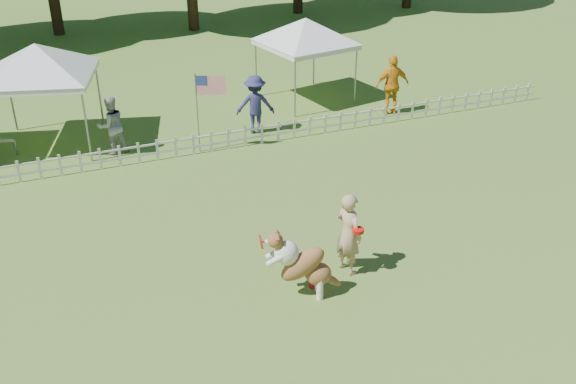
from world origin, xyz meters
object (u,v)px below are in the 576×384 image
object	(u,v)px
handler	(349,234)
spectator_a	(111,125)
canopy_tent_left	(44,97)
dog	(304,264)
spectator_b	(255,104)
flag_pole	(198,114)
spectator_c	(392,85)
canopy_tent_right	(305,61)
frisbee_on_turf	(315,285)

from	to	relation	value
handler	spectator_a	world-z (taller)	handler
handler	canopy_tent_left	world-z (taller)	canopy_tent_left
dog	spectator_b	distance (m)	8.14
canopy_tent_left	spectator_b	xyz separation A→B (m)	(5.69, -1.32, -0.56)
dog	spectator_a	size ratio (longest dim) A/B	0.86
flag_pole	spectator_b	xyz separation A→B (m)	(1.93, 0.75, -0.25)
spectator_c	dog	bearing A→B (deg)	57.55
canopy_tent_right	flag_pole	distance (m)	5.29
handler	canopy_tent_left	bearing A→B (deg)	13.57
handler	canopy_tent_left	xyz separation A→B (m)	(-4.91, 8.80, 0.57)
handler	frisbee_on_turf	world-z (taller)	handler
flag_pole	frisbee_on_turf	bearing A→B (deg)	-63.31
flag_pole	spectator_a	size ratio (longest dim) A/B	1.37
handler	spectator_c	bearing A→B (deg)	-51.43
canopy_tent_left	canopy_tent_right	bearing A→B (deg)	20.66
flag_pole	spectator_a	world-z (taller)	flag_pole
spectator_a	spectator_b	distance (m)	4.14
handler	canopy_tent_right	bearing A→B (deg)	-34.59
spectator_a	spectator_c	size ratio (longest dim) A/B	0.86
flag_pole	spectator_b	bearing A→B (deg)	45.02
dog	spectator_c	distance (m)	10.08
dog	canopy_tent_right	world-z (taller)	canopy_tent_right
canopy_tent_left	spectator_a	bearing A→B (deg)	-23.37
dog	frisbee_on_turf	distance (m)	0.79
spectator_b	canopy_tent_left	bearing A→B (deg)	3.46
flag_pole	spectator_c	world-z (taller)	flag_pole
canopy_tent_right	flag_pole	size ratio (longest dim) A/B	1.20
spectator_a	spectator_b	xyz separation A→B (m)	(4.14, -0.08, 0.06)
handler	flag_pole	bearing A→B (deg)	-5.95
handler	spectator_a	size ratio (longest dim) A/B	1.05
frisbee_on_turf	dog	bearing A→B (deg)	-150.31
handler	frisbee_on_turf	distance (m)	1.19
frisbee_on_turf	spectator_b	distance (m)	7.93
dog	spectator_c	bearing A→B (deg)	68.20
handler	spectator_a	bearing A→B (deg)	8.33
canopy_tent_left	spectator_c	bearing A→B (deg)	7.03
dog	spectator_c	xyz separation A→B (m)	(6.43, 7.76, 0.24)
dog	flag_pole	xyz separation A→B (m)	(-0.01, 7.16, 0.41)
spectator_c	canopy_tent_right	bearing A→B (deg)	-41.19
dog	flag_pole	bearing A→B (deg)	107.95
canopy_tent_left	dog	bearing A→B (deg)	-52.54
frisbee_on_turf	spectator_a	xyz separation A→B (m)	(-2.55, 7.80, 0.80)
flag_pole	spectator_c	size ratio (longest dim) A/B	1.19
canopy_tent_right	spectator_c	distance (m)	3.04
spectator_a	handler	bearing A→B (deg)	101.43
frisbee_on_turf	spectator_b	xyz separation A→B (m)	(1.58, 7.72, 0.86)
canopy_tent_right	spectator_b	world-z (taller)	canopy_tent_right
handler	flag_pole	size ratio (longest dim) A/B	0.77
spectator_a	spectator_b	size ratio (longest dim) A/B	0.93
dog	spectator_a	bearing A→B (deg)	123.40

